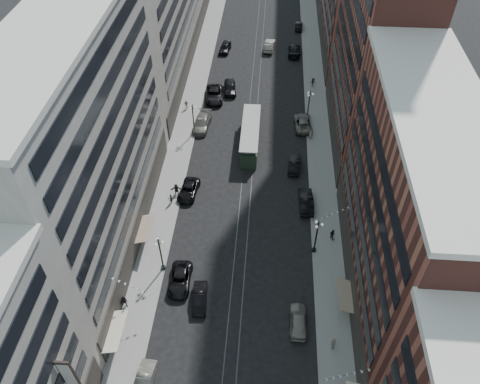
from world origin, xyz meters
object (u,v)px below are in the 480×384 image
(car_4, at_px, (298,321))
(pedestrian_9, at_px, (313,82))
(car_14, at_px, (269,45))
(car_8, at_px, (202,123))
(car_extra_0, at_px, (294,164))
(car_11, at_px, (303,123))
(pedestrian_7, at_px, (332,234))
(car_7, at_px, (189,190))
(lamppost_sw_far, at_px, (161,253))
(car_13, at_px, (230,88))
(lamppost_sw_mid, at_px, (193,118))
(pedestrian_2, at_px, (124,302))
(car_extra_2, at_px, (299,26))
(lamppost_se_far, at_px, (316,236))
(pedestrian_4, at_px, (333,343))
(car_12, at_px, (294,50))
(pedestrian_5, at_px, (176,189))
(car_extra_1, at_px, (214,95))
(car_5, at_px, (200,298))
(streetcar, at_px, (250,136))
(car_1, at_px, (144,382))
(pedestrian_8, at_px, (310,135))
(pedestrian_extra_0, at_px, (171,199))
(car_9, at_px, (225,47))
(car_2, at_px, (180,280))
(lamppost_se_mid, at_px, (309,105))
(pedestrian_6, at_px, (186,104))
(car_10, at_px, (306,201))

(car_4, relative_size, pedestrian_9, 2.79)
(car_4, height_order, car_14, car_14)
(car_8, distance_m, car_extra_0, 17.64)
(car_11, relative_size, pedestrian_7, 3.70)
(car_7, height_order, pedestrian_9, pedestrian_9)
(lamppost_sw_far, bearing_deg, car_13, 83.26)
(lamppost_sw_mid, height_order, pedestrian_2, lamppost_sw_mid)
(car_7, relative_size, car_extra_2, 1.18)
(lamppost_se_far, bearing_deg, pedestrian_4, -83.73)
(car_12, distance_m, pedestrian_5, 44.96)
(car_extra_1, bearing_deg, car_7, -98.03)
(car_5, bearing_deg, streetcar, 77.28)
(lamppost_sw_mid, relative_size, pedestrian_5, 3.12)
(car_extra_0, bearing_deg, car_7, 28.19)
(car_1, bearing_deg, pedestrian_8, 70.25)
(lamppost_sw_far, xyz_separation_m, pedestrian_extra_0, (-0.94, 11.09, -2.17))
(pedestrian_extra_0, bearing_deg, pedestrian_2, 159.40)
(car_9, bearing_deg, car_4, -70.71)
(car_5, distance_m, car_8, 33.31)
(car_2, distance_m, car_7, 15.11)
(streetcar, distance_m, pedestrian_4, 35.45)
(lamppost_se_mid, xyz_separation_m, pedestrian_8, (0.30, -5.22, -2.13))
(pedestrian_7, distance_m, car_extra_1, 36.19)
(streetcar, xyz_separation_m, pedestrian_9, (10.53, 17.51, -0.58))
(car_1, bearing_deg, lamppost_se_far, 49.83)
(pedestrian_6, relative_size, pedestrian_9, 0.98)
(car_9, relative_size, pedestrian_5, 2.74)
(car_2, relative_size, pedestrian_9, 3.18)
(car_4, xyz_separation_m, pedestrian_4, (3.60, -2.54, 0.25))
(car_10, xyz_separation_m, pedestrian_5, (-18.11, 0.89, 0.17))
(pedestrian_6, bearing_deg, pedestrian_4, 92.64)
(pedestrian_2, bearing_deg, pedestrian_extra_0, 77.68)
(pedestrian_5, bearing_deg, car_extra_2, 63.92)
(car_10, bearing_deg, lamppost_se_far, 93.16)
(pedestrian_8, bearing_deg, car_1, 64.14)
(car_extra_0, distance_m, car_extra_2, 46.29)
(pedestrian_6, bearing_deg, car_9, -127.33)
(car_9, bearing_deg, car_14, 15.19)
(lamppost_sw_far, bearing_deg, lamppost_sw_mid, 90.00)
(streetcar, height_order, pedestrian_extra_0, streetcar)
(car_1, relative_size, pedestrian_9, 2.70)
(car_1, bearing_deg, car_10, 61.17)
(lamppost_se_mid, distance_m, car_4, 38.50)
(car_7, distance_m, pedestrian_extra_0, 2.93)
(pedestrian_9, bearing_deg, car_5, -119.00)
(car_extra_2, bearing_deg, pedestrian_6, 60.89)
(car_1, bearing_deg, pedestrian_extra_0, 97.77)
(car_5, relative_size, car_11, 0.77)
(pedestrian_extra_0, bearing_deg, lamppost_sw_far, 172.31)
(pedestrian_7, xyz_separation_m, car_extra_1, (-18.64, 31.02, -0.06))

